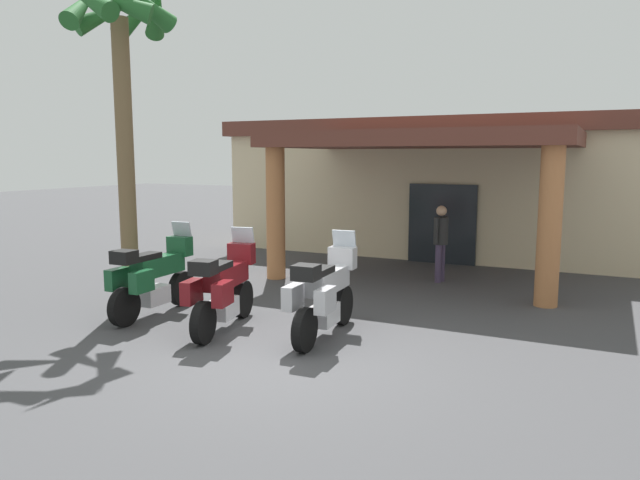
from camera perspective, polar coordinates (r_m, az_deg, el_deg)
ground_plane at (r=8.62m, az=-3.79°, el=-11.12°), size 80.00×80.00×0.00m
motel_building at (r=18.32m, az=13.68°, el=5.23°), size 13.83×9.63×3.87m
motorcycle_green at (r=10.95m, az=-15.74°, el=-3.46°), size 0.72×2.21×1.61m
motorcycle_maroon at (r=9.80m, az=-9.27°, el=-4.60°), size 0.91×2.19×1.61m
motorcycle_silver at (r=9.28m, az=0.43°, el=-5.21°), size 0.73×2.21×1.61m
pedestrian at (r=13.61m, az=11.52°, el=0.20°), size 0.32×0.52×1.73m
palm_tree_roadside at (r=11.79m, az=-18.57°, el=16.48°), size 2.13×2.16×6.09m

